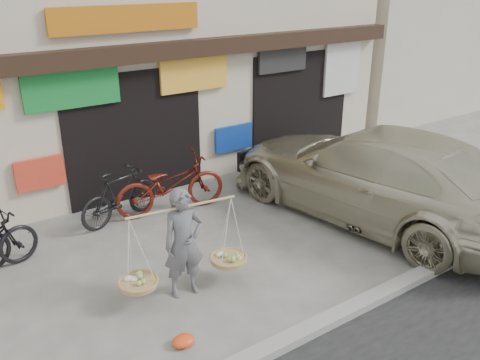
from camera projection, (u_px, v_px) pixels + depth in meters
ground at (228, 267)px, 8.39m from camera, size 70.00×70.00×0.00m
kerb at (310, 329)px, 6.85m from camera, size 70.00×0.25×0.12m
shophouse_block at (78, 20)px, 11.96m from camera, size 14.00×6.32×7.00m
neighbor_east at (421, 8)px, 19.56m from camera, size 12.00×7.00×6.40m
street_vendor at (184, 247)px, 7.44m from camera, size 1.99×0.75×1.71m
bike_1 at (120, 195)px, 9.77m from camera, size 1.84×0.94×1.07m
bike_2 at (170, 185)px, 10.12m from camera, size 2.33×1.10×1.18m
suv at (374, 174)px, 9.83m from camera, size 3.43×6.49×1.79m
red_bag at (183, 341)px, 6.63m from camera, size 0.31×0.25×0.14m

